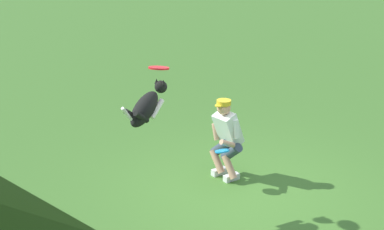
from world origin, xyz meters
name	(u,v)px	position (x,y,z in m)	size (l,w,h in m)	color
ground_plane	(242,197)	(0.00, 0.00, 0.00)	(60.00, 60.00, 0.00)	#43772C
person	(226,136)	(-0.21, -0.68, 0.70)	(0.56, 0.65, 1.29)	silver
dog	(147,107)	(1.43, -0.27, 1.62)	(0.95, 0.51, 0.57)	black
frisbee_flying	(159,68)	(1.18, -0.36, 2.07)	(0.28, 0.28, 0.02)	red
frisbee_held	(222,151)	(0.07, -0.41, 0.61)	(0.22, 0.22, 0.02)	#1F98EF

